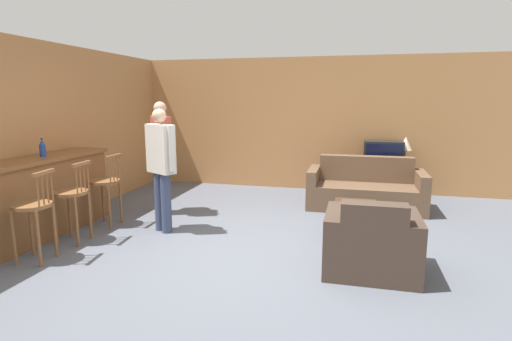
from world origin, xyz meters
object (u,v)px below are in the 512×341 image
(couch_far, at_px, (365,190))
(tv, at_px, (383,153))
(bar_chair_far, at_px, (106,187))
(bar_chair_near, at_px, (34,212))
(book_on_table, at_px, (359,210))
(table_lamp, at_px, (406,145))
(bar_chair_mid, at_px, (72,198))
(tv_unit, at_px, (381,181))
(armchair_near, at_px, (371,245))
(bottle, at_px, (42,148))
(person_by_counter, at_px, (161,163))
(person_by_window, at_px, (162,151))
(coffee_table, at_px, (355,211))

(couch_far, xyz_separation_m, tv, (0.31, 0.84, 0.52))
(tv, bearing_deg, bar_chair_far, -145.20)
(bar_chair_near, distance_m, book_on_table, 3.86)
(table_lamp, bearing_deg, bar_chair_mid, -141.44)
(table_lamp, bearing_deg, tv_unit, 180.00)
(armchair_near, distance_m, tv_unit, 3.47)
(bottle, xyz_separation_m, person_by_counter, (1.45, 0.47, -0.22))
(tv_unit, distance_m, book_on_table, 2.47)
(bar_chair_near, bearing_deg, tv_unit, 45.96)
(person_by_window, bearing_deg, tv, 29.78)
(bottle, bearing_deg, bar_chair_near, -56.06)
(armchair_near, bearing_deg, person_by_counter, 165.66)
(bottle, bearing_deg, book_on_table, 11.24)
(bottle, relative_size, person_by_counter, 0.14)
(coffee_table, bearing_deg, bottle, -166.58)
(person_by_window, bearing_deg, bar_chair_far, -123.00)
(bottle, bearing_deg, bar_chair_mid, -19.03)
(bottle, height_order, table_lamp, bottle)
(tv_unit, xyz_separation_m, person_by_window, (-3.42, -1.96, 0.70))
(tv_unit, height_order, book_on_table, tv_unit)
(bar_chair_near, height_order, table_lamp, table_lamp)
(armchair_near, xyz_separation_m, table_lamp, (0.68, 3.46, 0.69))
(bar_chair_near, xyz_separation_m, bar_chair_far, (0.00, 1.33, 0.00))
(armchair_near, distance_m, person_by_window, 3.53)
(bar_chair_far, height_order, person_by_window, person_by_window)
(tv, distance_m, book_on_table, 2.50)
(tv, relative_size, person_by_window, 0.39)
(armchair_near, relative_size, tv_unit, 0.92)
(bar_chair_near, xyz_separation_m, table_lamp, (4.30, 4.05, 0.41))
(tv, distance_m, person_by_window, 3.95)
(bottle, bearing_deg, person_by_window, 50.64)
(bar_chair_mid, bearing_deg, person_by_window, 71.26)
(tv_unit, xyz_separation_m, table_lamp, (0.38, 0.00, 0.69))
(bar_chair_near, distance_m, bar_chair_far, 1.33)
(table_lamp, distance_m, person_by_counter, 4.38)
(coffee_table, xyz_separation_m, tv_unit, (0.47, 2.28, -0.03))
(bar_chair_far, distance_m, person_by_window, 1.01)
(tv, distance_m, bottle, 5.52)
(bar_chair_near, height_order, book_on_table, bar_chair_near)
(armchair_near, bearing_deg, tv, 85.02)
(tv_unit, distance_m, table_lamp, 0.79)
(bar_chair_near, bearing_deg, tv, 45.93)
(tv_unit, distance_m, bottle, 5.58)
(armchair_near, xyz_separation_m, bottle, (-4.17, 0.23, 0.86))
(bar_chair_far, height_order, person_by_counter, person_by_counter)
(tv_unit, bearing_deg, bar_chair_mid, -138.84)
(bottle, height_order, person_by_window, person_by_window)
(bar_chair_near, height_order, bar_chair_far, same)
(tv_unit, bearing_deg, armchair_near, -94.98)
(bottle, xyz_separation_m, book_on_table, (4.05, 0.81, -0.77))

